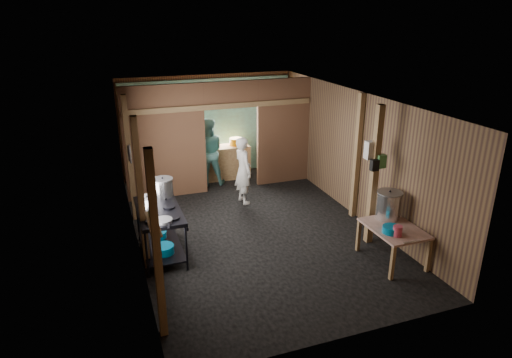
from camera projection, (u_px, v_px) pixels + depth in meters
name	position (u px, v px, depth m)	size (l,w,h in m)	color
floor	(253.00, 227.00, 9.00)	(4.50, 7.00, 0.00)	black
ceiling	(252.00, 98.00, 8.09)	(4.50, 7.00, 0.00)	#2A2928
wall_back	(208.00, 125.00, 11.63)	(4.50, 0.00, 2.60)	brown
wall_front	(347.00, 252.00, 5.46)	(4.50, 0.00, 2.60)	brown
wall_left	(132.00, 180.00, 7.83)	(0.00, 7.00, 2.60)	brown
wall_right	(355.00, 154.00, 9.25)	(0.00, 7.00, 2.60)	brown
partition_left	(165.00, 143.00, 10.06)	(1.85, 0.10, 2.60)	brown
partition_right	(283.00, 132.00, 10.98)	(1.35, 0.10, 2.60)	brown
partition_header	(231.00, 94.00, 10.21)	(1.30, 0.10, 0.60)	brown
turquoise_panel	(209.00, 128.00, 11.59)	(4.40, 0.06, 2.50)	#6AC1B7
back_counter	(226.00, 162.00, 11.54)	(1.20, 0.50, 0.85)	#9F814E
wall_clock	(218.00, 102.00, 11.41)	(0.20, 0.20, 0.03)	silver
post_left_a	(157.00, 248.00, 5.56)	(0.10, 0.12, 2.60)	#9F814E
post_left_b	(141.00, 196.00, 7.15)	(0.10, 0.12, 2.60)	#9F814E
post_left_c	(130.00, 159.00, 8.91)	(0.10, 0.12, 2.60)	#9F814E
post_right	(357.00, 157.00, 9.06)	(0.10, 0.12, 2.60)	#9F814E
post_free	(374.00, 177.00, 7.98)	(0.12, 0.12, 2.60)	#9F814E
cross_beam	(221.00, 106.00, 10.18)	(4.40, 0.12, 0.12)	#9F814E
pan_lid_big	(130.00, 154.00, 8.07)	(0.34, 0.34, 0.03)	gray
pan_lid_small	(129.00, 153.00, 8.46)	(0.30, 0.30, 0.03)	black
wall_shelf	(153.00, 224.00, 5.97)	(0.14, 0.80, 0.03)	#9F814E
jar_white	(155.00, 227.00, 5.73)	(0.07, 0.07, 0.10)	silver
jar_yellow	(153.00, 219.00, 5.95)	(0.08, 0.08, 0.10)	#B65E00
jar_green	(151.00, 213.00, 6.15)	(0.06, 0.06, 0.10)	#3E843E
bag_white	(371.00, 150.00, 7.87)	(0.22, 0.15, 0.32)	silver
bag_green	(381.00, 161.00, 7.85)	(0.16, 0.12, 0.24)	#3E843E
bag_black	(374.00, 165.00, 7.80)	(0.14, 0.10, 0.20)	black
gas_range	(161.00, 232.00, 7.83)	(0.76, 1.49, 0.88)	black
prep_table	(392.00, 244.00, 7.67)	(0.79, 1.08, 0.64)	tan
stove_pot_large	(163.00, 188.00, 8.15)	(0.38, 0.38, 0.37)	silver
stove_pot_med	(147.00, 203.00, 7.67)	(0.28, 0.28, 0.24)	silver
stove_saucepan	(145.00, 197.00, 8.04)	(0.16, 0.16, 0.10)	silver
frying_pan	(163.00, 221.00, 7.20)	(0.29, 0.51, 0.07)	gray
blue_tub_front	(164.00, 249.00, 7.65)	(0.35, 0.35, 0.14)	#056792
blue_tub_back	(159.00, 235.00, 8.19)	(0.28, 0.28, 0.11)	#056792
stock_pot	(389.00, 206.00, 7.82)	(0.45, 0.45, 0.52)	silver
wash_basin	(391.00, 230.00, 7.36)	(0.30, 0.30, 0.11)	#056792
pink_bucket	(398.00, 231.00, 7.24)	(0.15, 0.15, 0.18)	#B7394D
knife	(412.00, 242.00, 7.07)	(0.30, 0.04, 0.01)	silver
yellow_tub	(236.00, 142.00, 11.45)	(0.33, 0.33, 0.19)	#B65E00
red_cup	(213.00, 145.00, 11.27)	(0.12, 0.12, 0.14)	red
cook	(243.00, 170.00, 9.92)	(0.55, 0.36, 1.52)	silver
worker_back	(208.00, 152.00, 10.97)	(0.81, 0.63, 1.67)	teal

